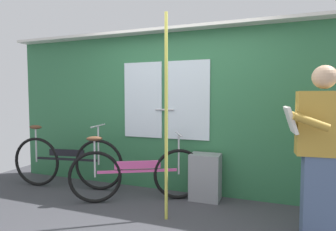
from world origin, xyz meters
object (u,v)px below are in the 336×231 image
Objects in this scene: bicycle_leaning_behind at (66,162)px; trash_bin_by_wall at (205,177)px; passenger_reading_newspaper at (321,149)px; handrail_pole at (166,118)px; bicycle_near_door at (137,174)px.

trash_bin_by_wall is (2.05, 0.25, -0.09)m from bicycle_leaning_behind.
handrail_pole is at bearing -0.85° from passenger_reading_newspaper.
bicycle_near_door reaches higher than trash_bin_by_wall.
trash_bin_by_wall is at bearing -2.52° from bicycle_leaning_behind.
bicycle_near_door is 2.15m from passenger_reading_newspaper.
handrail_pole reaches higher than trash_bin_by_wall.
passenger_reading_newspaper is 2.71× the size of trash_bin_by_wall.
passenger_reading_newspaper is (2.07, -0.27, 0.51)m from bicycle_near_door.
passenger_reading_newspaper is 0.73× the size of handrail_pole.
bicycle_leaning_behind is at bearing -11.30° from passenger_reading_newspaper.
trash_bin_by_wall is at bearing -4.09° from bicycle_near_door.
handrail_pole is (-0.27, -0.74, 0.83)m from trash_bin_by_wall.
passenger_reading_newspaper is (3.30, -0.38, 0.48)m from bicycle_leaning_behind.
bicycle_leaning_behind is 2.86× the size of trash_bin_by_wall.
bicycle_leaning_behind is 1.05× the size of passenger_reading_newspaper.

